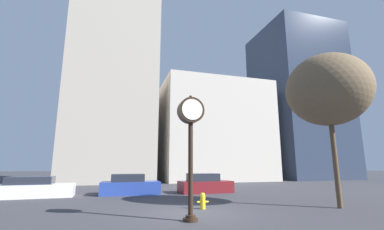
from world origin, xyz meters
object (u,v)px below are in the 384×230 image
Objects in this scene: car_white at (33,188)px; car_blue at (130,186)px; car_maroon at (205,184)px; fire_hydrant_far at (203,201)px; bare_tree at (328,90)px; street_clock at (191,128)px.

car_blue is at bearing -2.26° from car_white.
car_maroon is 5.50× the size of fire_hydrant_far.
car_maroon is at bearing 70.00° from fire_hydrant_far.
fire_hydrant_far is at bearing -112.76° from car_maroon.
fire_hydrant_far is (2.93, -7.28, -0.23)m from car_blue.
car_blue is 0.53× the size of bare_tree.
car_blue is (6.00, 0.04, 0.05)m from car_white.
street_clock is at bearing -114.98° from car_maroon.
car_white reaches higher than fire_hydrant_far.
street_clock is at bearing -78.38° from car_blue.
car_maroon is 10.69m from bare_tree.
bare_tree is (7.61, 0.81, 2.40)m from street_clock.
car_white is (-7.64, 9.65, -2.86)m from street_clock.
fire_hydrant_far is (8.93, -7.24, -0.18)m from car_white.
car_blue is at bearing 111.95° from fire_hydrant_far.
car_white is 11.50m from fire_hydrant_far.
car_maroon is (11.46, -0.31, 0.05)m from car_white.
car_white is 6.00m from car_blue.
car_blue reaches higher than car_white.
street_clock is 8.02m from bare_tree.
bare_tree reaches higher than car_white.
fire_hydrant_far is at bearing -41.67° from car_white.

